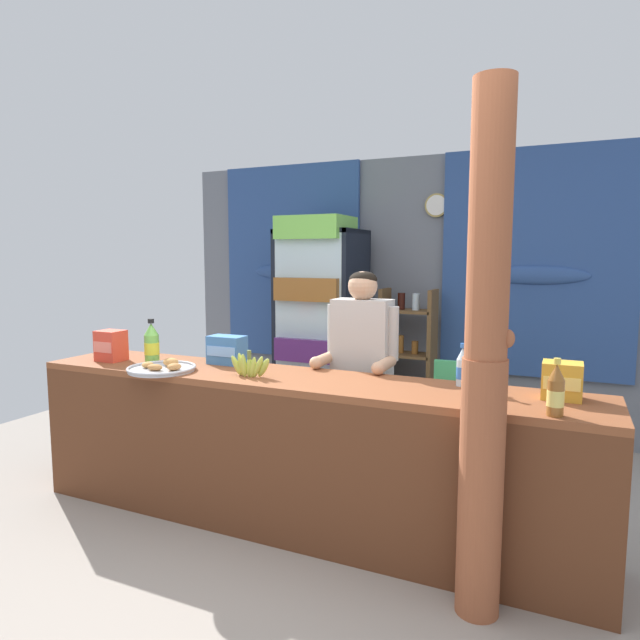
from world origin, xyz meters
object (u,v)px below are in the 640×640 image
object	(u,v)px
banana_bunch	(249,366)
soda_bottle_orange_soda	(479,374)
snack_box_biscuit	(227,350)
snack_box_choco_powder	(562,381)
drink_fridge	(321,315)
stall_counter	(286,439)
shopkeeper	(362,358)
plastic_lawn_chair	(465,408)
timber_post	(485,370)
soda_bottle_lime_soda	(152,344)
snack_box_crackers	(111,346)
pastry_tray	(162,368)
bottle_shelf_rack	(407,358)
soda_bottle_water	(462,368)
soda_bottle_iced_tea	(556,392)

from	to	relation	value
banana_bunch	soda_bottle_orange_soda	bearing A→B (deg)	7.77
snack_box_biscuit	snack_box_choco_powder	bearing A→B (deg)	-1.66
snack_box_choco_powder	drink_fridge	bearing A→B (deg)	141.72
stall_counter	shopkeeper	world-z (taller)	shopkeeper
plastic_lawn_chair	shopkeeper	bearing A→B (deg)	-127.83
timber_post	snack_box_biscuit	bearing A→B (deg)	162.00
soda_bottle_lime_soda	plastic_lawn_chair	bearing A→B (deg)	33.00
soda_bottle_orange_soda	snack_box_crackers	size ratio (longest dim) A/B	1.09
timber_post	pastry_tray	distance (m)	1.95
bottle_shelf_rack	snack_box_choco_powder	world-z (taller)	bottle_shelf_rack
soda_bottle_water	snack_box_biscuit	bearing A→B (deg)	-179.52
drink_fridge	soda_bottle_iced_tea	bearing A→B (deg)	-43.85
soda_bottle_water	timber_post	bearing A→B (deg)	-71.12
soda_bottle_lime_soda	soda_bottle_orange_soda	distance (m)	2.11
soda_bottle_orange_soda	bottle_shelf_rack	bearing A→B (deg)	115.44
plastic_lawn_chair	shopkeeper	world-z (taller)	shopkeeper
stall_counter	soda_bottle_water	bearing A→B (deg)	17.70
drink_fridge	soda_bottle_lime_soda	distance (m)	1.76
stall_counter	banana_bunch	xyz separation A→B (m)	(-0.25, 0.02, 0.40)
bottle_shelf_rack	soda_bottle_orange_soda	bearing A→B (deg)	-64.56
stall_counter	soda_bottle_lime_soda	world-z (taller)	soda_bottle_lime_soda
shopkeeper	pastry_tray	world-z (taller)	shopkeeper
stall_counter	shopkeeper	size ratio (longest dim) A/B	2.26
bottle_shelf_rack	pastry_tray	world-z (taller)	bottle_shelf_rack
soda_bottle_lime_soda	snack_box_choco_powder	distance (m)	2.51
drink_fridge	soda_bottle_orange_soda	xyz separation A→B (m)	(1.65, -1.64, -0.07)
snack_box_biscuit	banana_bunch	bearing A→B (deg)	-38.43
drink_fridge	soda_bottle_orange_soda	size ratio (longest dim) A/B	8.72
soda_bottle_orange_soda	snack_box_choco_powder	xyz separation A→B (m)	(0.39, 0.03, -0.00)
timber_post	snack_box_crackers	size ratio (longest dim) A/B	11.37
stall_counter	snack_box_choco_powder	xyz separation A→B (m)	(1.42, 0.23, 0.43)
timber_post	bottle_shelf_rack	world-z (taller)	timber_post
snack_box_biscuit	soda_bottle_iced_tea	bearing A→B (deg)	-11.07
soda_bottle_orange_soda	soda_bottle_iced_tea	bearing A→B (deg)	-38.51
timber_post	soda_bottle_lime_soda	size ratio (longest dim) A/B	8.12
soda_bottle_lime_soda	stall_counter	bearing A→B (deg)	-7.48
bottle_shelf_rack	soda_bottle_iced_tea	distance (m)	2.54
soda_bottle_water	snack_box_crackers	distance (m)	2.30
soda_bottle_orange_soda	snack_box_biscuit	bearing A→B (deg)	176.78
drink_fridge	soda_bottle_lime_soda	size ratio (longest dim) A/B	6.79
soda_bottle_orange_soda	snack_box_choco_powder	world-z (taller)	soda_bottle_orange_soda
snack_box_biscuit	banana_bunch	distance (m)	0.43
soda_bottle_iced_tea	snack_box_biscuit	xyz separation A→B (m)	(-1.98, 0.39, -0.02)
snack_box_biscuit	snack_box_choco_powder	size ratio (longest dim) A/B	1.28
drink_fridge	soda_bottle_water	size ratio (longest dim) A/B	8.33
drink_fridge	snack_box_biscuit	size ratio (longest dim) A/B	8.20
snack_box_crackers	snack_box_choco_powder	size ratio (longest dim) A/B	1.11
snack_box_choco_powder	plastic_lawn_chair	bearing A→B (deg)	119.95
snack_box_crackers	banana_bunch	bearing A→B (deg)	-1.70
soda_bottle_orange_soda	timber_post	bearing A→B (deg)	-78.68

